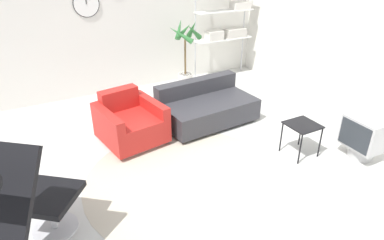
% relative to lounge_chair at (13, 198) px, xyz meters
% --- Properties ---
extents(ground_plane, '(12.00, 12.00, 0.00)m').
position_rel_lounge_chair_xyz_m(ground_plane, '(1.95, 0.58, -0.72)').
color(ground_plane, silver).
extents(wall_back, '(12.00, 0.09, 2.80)m').
position_rel_lounge_chair_xyz_m(wall_back, '(1.95, 3.56, 0.68)').
color(wall_back, silver).
rests_on(wall_back, ground_plane).
extents(wall_right, '(0.06, 12.00, 2.80)m').
position_rel_lounge_chair_xyz_m(wall_right, '(4.98, 0.58, 0.68)').
color(wall_right, silver).
rests_on(wall_right, ground_plane).
extents(round_rug, '(2.43, 2.43, 0.01)m').
position_rel_lounge_chair_xyz_m(round_rug, '(1.76, 0.40, -0.72)').
color(round_rug, '#BCB29E').
rests_on(round_rug, ground_plane).
extents(lounge_chair, '(1.09, 1.18, 1.25)m').
position_rel_lounge_chair_xyz_m(lounge_chair, '(0.00, 0.00, 0.00)').
color(lounge_chair, '#BCBCC1').
rests_on(lounge_chair, ground_plane).
extents(armchair_red, '(0.91, 0.94, 0.71)m').
position_rel_lounge_chair_xyz_m(armchair_red, '(1.50, 1.58, -0.45)').
color(armchair_red, silver).
rests_on(armchair_red, ground_plane).
extents(couch_low, '(1.49, 0.94, 0.62)m').
position_rel_lounge_chair_xyz_m(couch_low, '(2.75, 1.60, -0.49)').
color(couch_low, black).
rests_on(couch_low, ground_plane).
extents(side_table, '(0.39, 0.39, 0.45)m').
position_rel_lounge_chair_xyz_m(side_table, '(3.36, 0.18, -0.32)').
color(side_table, black).
rests_on(side_table, ground_plane).
extents(crt_television, '(0.44, 0.50, 0.58)m').
position_rel_lounge_chair_xyz_m(crt_television, '(4.03, -0.27, -0.39)').
color(crt_television, '#B7B7B7').
rests_on(crt_television, ground_plane).
extents(potted_plant, '(0.68, 0.58, 1.32)m').
position_rel_lounge_chair_xyz_m(potted_plant, '(3.15, 3.05, -0.11)').
color(potted_plant, silver).
rests_on(potted_plant, ground_plane).
extents(shelf_unit, '(1.23, 0.28, 2.06)m').
position_rel_lounge_chair_xyz_m(shelf_unit, '(4.14, 3.24, 0.50)').
color(shelf_unit, '#BCBCC1').
rests_on(shelf_unit, ground_plane).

